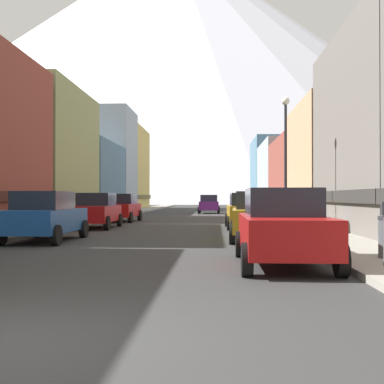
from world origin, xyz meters
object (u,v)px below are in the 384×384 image
(pedestrian_1, at_px, (317,215))
(pedestrian_0, at_px, (291,210))
(car_right_0, at_px, (283,226))
(potted_plant_1, at_px, (13,218))
(car_right_1, at_px, (258,216))
(streetlamp_right, at_px, (286,143))
(car_driving_0, at_px, (209,204))
(car_left_2, at_px, (96,210))
(pedestrian_2, at_px, (28,212))
(car_left_3, at_px, (121,208))
(car_right_2, at_px, (246,210))
(car_left_1, at_px, (45,216))

(pedestrian_1, bearing_deg, pedestrian_0, 90.00)
(car_right_0, relative_size, potted_plant_1, 5.12)
(car_right_1, bearing_deg, streetlamp_right, 68.75)
(car_driving_0, relative_size, potted_plant_1, 5.11)
(pedestrian_0, xyz_separation_m, streetlamp_right, (-0.90, -4.42, 3.12))
(pedestrian_1, bearing_deg, car_left_2, 153.24)
(pedestrian_0, bearing_deg, car_driving_0, 101.87)
(pedestrian_2, bearing_deg, car_driving_0, 73.49)
(car_left_2, bearing_deg, potted_plant_1, -140.09)
(pedestrian_0, distance_m, pedestrian_2, 13.24)
(car_right_0, relative_size, pedestrian_1, 2.89)
(car_right_0, relative_size, car_right_1, 0.99)
(car_right_0, xyz_separation_m, pedestrian_0, (2.45, 15.22, -0.03))
(potted_plant_1, bearing_deg, pedestrian_1, -10.23)
(car_right_0, distance_m, pedestrian_0, 15.42)
(car_left_2, bearing_deg, car_right_1, -41.70)
(potted_plant_1, bearing_deg, car_driving_0, 71.98)
(car_driving_0, xyz_separation_m, streetlamp_right, (3.75, -26.55, 3.09))
(car_left_2, distance_m, car_left_3, 6.88)
(car_right_2, bearing_deg, streetlamp_right, -62.72)
(car_driving_0, distance_m, streetlamp_right, 26.99)
(potted_plant_1, distance_m, pedestrian_1, 13.47)
(car_left_2, relative_size, streetlamp_right, 0.75)
(car_left_3, xyz_separation_m, car_right_0, (7.60, -20.48, 0.00))
(car_left_1, distance_m, pedestrian_0, 13.66)
(car_right_1, height_order, potted_plant_1, car_right_1)
(car_right_0, bearing_deg, pedestrian_0, 80.86)
(pedestrian_0, xyz_separation_m, pedestrian_1, (0.00, -6.70, -0.02))
(car_right_1, relative_size, car_driving_0, 1.02)
(car_driving_0, bearing_deg, car_left_3, -107.75)
(car_left_3, bearing_deg, streetlamp_right, -46.61)
(car_left_3, relative_size, car_right_0, 1.01)
(car_left_1, relative_size, potted_plant_1, 5.13)
(car_left_2, height_order, streetlamp_right, streetlamp_right)
(car_right_1, xyz_separation_m, pedestrian_1, (2.45, 1.71, -0.05))
(car_right_0, bearing_deg, car_driving_0, 93.37)
(potted_plant_1, distance_m, pedestrian_2, 0.81)
(car_left_2, distance_m, car_right_1, 10.18)
(car_right_1, height_order, car_driving_0, same)
(pedestrian_0, distance_m, streetlamp_right, 5.49)
(streetlamp_right, bearing_deg, car_left_1, -152.20)
(car_left_1, xyz_separation_m, car_right_1, (7.60, 0.85, 0.00))
(car_left_2, bearing_deg, car_left_3, 89.98)
(car_right_0, xyz_separation_m, pedestrian_2, (-10.05, 10.87, -0.00))
(car_right_0, bearing_deg, streetlamp_right, 81.83)
(car_left_3, height_order, pedestrian_0, car_left_3)
(car_right_2, relative_size, pedestrian_2, 2.72)
(car_right_1, bearing_deg, car_left_2, 138.30)
(pedestrian_1, distance_m, pedestrian_2, 12.72)
(car_left_1, relative_size, car_right_0, 1.00)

